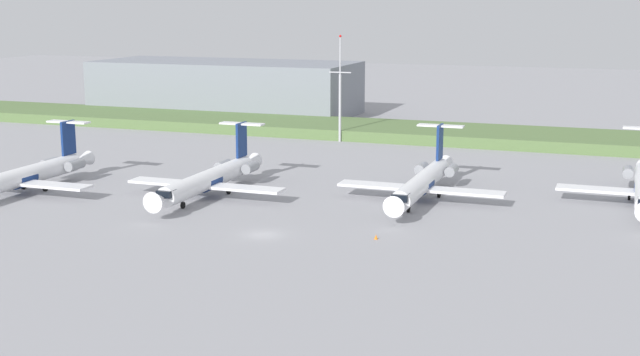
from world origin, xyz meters
TOP-DOWN VIEW (x-y plane):
  - ground_plane at (0.00, 30.00)m, footprint 500.00×500.00m
  - grass_berm at (0.00, 78.09)m, footprint 320.00×20.00m
  - regional_jet_nearest at (-40.85, 9.13)m, footprint 22.81×31.00m
  - regional_jet_second at (-15.17, 16.35)m, footprint 22.81×31.00m
  - regional_jet_third at (13.33, 24.35)m, footprint 22.81×31.00m
  - antenna_mast at (-13.36, 67.85)m, footprint 4.40×0.50m
  - distant_hangar at (-53.66, 99.94)m, footprint 63.30×25.75m
  - safety_cone_front_marker at (12.94, 2.64)m, footprint 0.44×0.44m

SIDE VIEW (x-z plane):
  - ground_plane at x=0.00m, z-range 0.00..0.00m
  - safety_cone_front_marker at x=12.94m, z-range 0.00..0.55m
  - grass_berm at x=0.00m, z-range 0.00..2.09m
  - regional_jet_nearest at x=-40.85m, z-range -1.96..7.04m
  - regional_jet_second at x=-15.17m, z-range -1.96..7.04m
  - regional_jet_third at x=13.33m, z-range -1.96..7.04m
  - distant_hangar at x=-53.66m, z-range 0.00..12.58m
  - antenna_mast at x=-13.36m, z-range -1.71..18.89m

